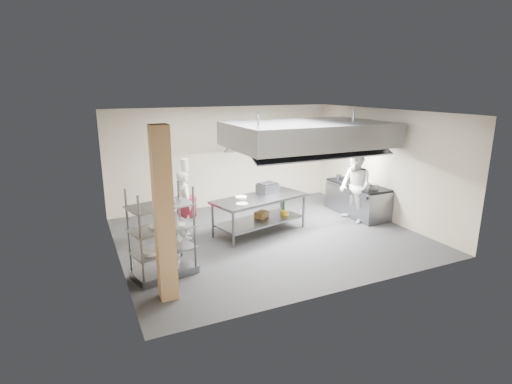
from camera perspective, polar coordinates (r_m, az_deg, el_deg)
name	(u,v)px	position (r m, az deg, el deg)	size (l,w,h in m)	color
floor	(268,236)	(9.89, 1.79, -6.30)	(7.00, 7.00, 0.00)	#2E2E30
ceiling	(270,112)	(9.24, 1.94, 11.32)	(7.00, 7.00, 0.00)	silver
wall_back	(225,157)	(12.16, -4.51, 5.01)	(7.00, 7.00, 0.00)	#B0A18B
wall_left	(114,193)	(8.52, -19.68, -0.08)	(6.00, 6.00, 0.00)	#B0A18B
wall_right	(384,165)	(11.43, 17.78, 3.71)	(6.00, 6.00, 0.00)	#B0A18B
column	(164,216)	(6.78, -13.03, -3.29)	(0.30, 0.30, 3.00)	tan
exhaust_hood	(308,134)	(10.28, 7.45, 8.20)	(4.00, 2.50, 0.60)	slate
hood_strip_a	(276,149)	(9.88, 2.93, 6.16)	(1.60, 0.12, 0.04)	white
hood_strip_b	(337,145)	(10.83, 11.46, 6.65)	(1.60, 0.12, 0.04)	white
wall_shelf	(280,154)	(12.75, 3.38, 5.48)	(1.50, 0.28, 0.04)	slate
island	(260,215)	(10.02, 0.54, -3.25)	(2.42, 1.01, 0.91)	gray
island_worktop	(260,198)	(9.90, 0.55, -0.92)	(2.42, 1.01, 0.06)	slate
island_undershelf	(260,220)	(10.07, 0.54, -4.09)	(2.23, 0.91, 0.04)	slate
pass_rack	(162,233)	(7.82, -13.27, -5.66)	(1.18, 0.69, 1.76)	slate
cooking_range	(357,200)	(11.77, 14.23, -1.13)	(0.80, 2.00, 0.84)	gray
range_top	(358,185)	(11.66, 14.37, 0.99)	(0.78, 1.96, 0.06)	black
chef_head	(185,204)	(9.70, -10.11, -1.75)	(0.61, 0.40, 1.67)	silver
chef_line	(355,187)	(10.99, 13.97, 0.72)	(0.94, 0.73, 1.94)	white
chef_plating	(172,236)	(7.91, -11.97, -6.12)	(0.92, 0.38, 1.56)	white
griddle	(267,188)	(10.27, 1.65, 0.53)	(0.49, 0.38, 0.24)	slate
wicker_basket	(262,214)	(10.22, 0.80, -3.23)	(0.35, 0.24, 0.15)	olive
stockpot	(362,182)	(11.43, 14.85, 1.36)	(0.29, 0.29, 0.20)	gray
plate_stack	(163,248)	(7.93, -13.14, -7.80)	(0.28, 0.28, 0.05)	white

